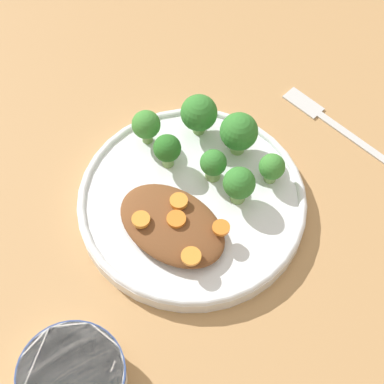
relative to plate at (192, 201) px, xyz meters
name	(u,v)px	position (x,y,z in m)	size (l,w,h in m)	color
ground_plane	(192,207)	(0.00, 0.00, -0.01)	(4.00, 4.00, 0.00)	tan
plate	(192,201)	(0.00, 0.00, 0.00)	(0.28, 0.28, 0.03)	white
dip_bowl	(73,378)	(0.04, -0.25, 0.01)	(0.11, 0.11, 0.04)	white
stew_mound	(172,225)	(0.01, -0.05, 0.02)	(0.14, 0.09, 0.02)	brown
broccoli_floret_0	(272,168)	(0.06, 0.08, 0.03)	(0.03, 0.03, 0.04)	#7FA85B
broccoli_floret_1	(199,113)	(-0.06, 0.09, 0.04)	(0.05, 0.05, 0.06)	#759E51
broccoli_floret_2	(167,149)	(-0.06, 0.02, 0.04)	(0.03, 0.03, 0.05)	#7FA85B
broccoli_floret_3	(214,165)	(0.00, 0.04, 0.03)	(0.03, 0.03, 0.05)	#7FA85B
broccoli_floret_4	(239,184)	(0.04, 0.03, 0.04)	(0.04, 0.04, 0.05)	#759E51
broccoli_floret_5	(239,133)	(0.00, 0.09, 0.04)	(0.05, 0.05, 0.06)	#7FA85B
broccoli_floret_6	(146,125)	(-0.10, 0.03, 0.04)	(0.04, 0.04, 0.05)	#759E51
carrot_slice_0	(191,256)	(0.06, -0.07, 0.03)	(0.02, 0.02, 0.00)	orange
carrot_slice_1	(141,220)	(-0.02, -0.07, 0.03)	(0.02, 0.02, 0.01)	orange
carrot_slice_2	(221,228)	(0.06, -0.02, 0.03)	(0.02, 0.02, 0.00)	orange
carrot_slice_3	(176,219)	(0.01, -0.04, 0.03)	(0.02, 0.02, 0.00)	orange
carrot_slice_4	(178,201)	(0.00, -0.02, 0.03)	(0.02, 0.02, 0.01)	orange
fork	(330,121)	(0.06, 0.22, -0.01)	(0.19, 0.04, 0.01)	silver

